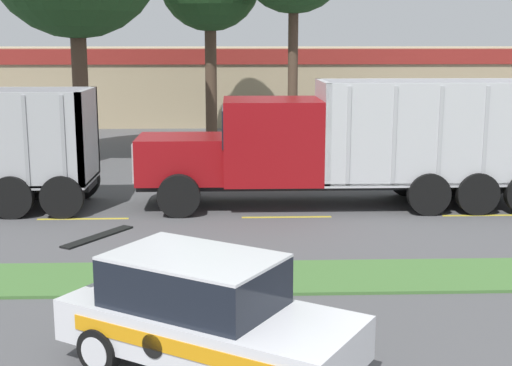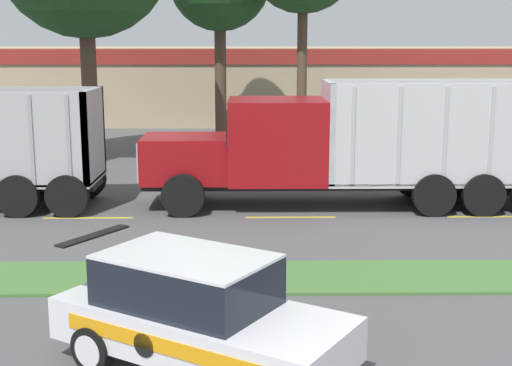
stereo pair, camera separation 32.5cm
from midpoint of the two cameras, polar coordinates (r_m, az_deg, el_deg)
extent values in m
cube|color=#477538|center=(14.42, 8.14, -7.38)|extent=(120.00, 1.98, 0.06)
cube|color=yellow|center=(19.43, -14.14, -2.80)|extent=(2.40, 0.14, 0.01)
cube|color=yellow|center=(19.04, 1.98, -2.74)|extent=(2.40, 0.14, 0.01)
cube|color=yellow|center=(20.15, 17.50, -2.48)|extent=(2.40, 0.14, 0.01)
cube|color=black|center=(20.37, 5.97, 0.04)|extent=(11.17, 1.38, 0.18)
cube|color=maroon|center=(20.10, -6.47, 1.96)|extent=(2.40, 2.06, 1.26)
cube|color=#B7B7BC|center=(20.24, -9.95, 1.92)|extent=(0.06, 1.76, 1.07)
cube|color=maroon|center=(19.99, 0.80, 3.46)|extent=(2.68, 2.51, 2.28)
cube|color=black|center=(19.92, -3.13, 4.58)|extent=(0.04, 2.14, 1.03)
cylinder|color=silver|center=(19.22, 5.25, 5.40)|extent=(0.14, 0.14, 1.53)
cube|color=silver|center=(20.85, 12.92, 0.49)|extent=(6.09, 2.51, 0.12)
cube|color=silver|center=(20.08, 4.87, 4.26)|extent=(0.16, 2.51, 2.72)
cube|color=silver|center=(19.52, 13.98, 3.77)|extent=(6.09, 0.16, 2.72)
cube|color=silver|center=(21.77, 12.29, 4.59)|extent=(6.09, 0.16, 2.72)
cube|color=#B2B2B7|center=(18.90, 6.93, 3.78)|extent=(0.10, 0.04, 2.58)
cube|color=#B2B2B7|center=(19.12, 10.54, 3.76)|extent=(0.10, 0.04, 2.58)
cube|color=#B2B2B7|center=(19.43, 14.06, 3.73)|extent=(0.10, 0.04, 2.58)
cube|color=#B2B2B7|center=(19.80, 17.45, 3.68)|extent=(0.10, 0.04, 2.58)
cylinder|color=black|center=(19.04, -6.69, -1.05)|extent=(1.15, 0.30, 1.15)
cylinder|color=black|center=(21.46, -6.17, 0.36)|extent=(1.15, 0.30, 1.15)
cylinder|color=black|center=(22.79, 18.05, 0.51)|extent=(1.15, 0.30, 1.15)
cylinder|color=black|center=(20.06, 16.87, -0.83)|extent=(1.15, 0.30, 1.15)
cylinder|color=black|center=(22.37, 14.85, 0.49)|extent=(1.15, 0.30, 1.15)
cylinder|color=black|center=(19.67, 13.20, -0.87)|extent=(1.15, 0.30, 1.15)
cylinder|color=black|center=(22.02, 11.54, 0.48)|extent=(1.15, 0.30, 1.15)
cube|color=#ADADB2|center=(20.32, -13.75, 3.76)|extent=(0.16, 2.37, 2.51)
cube|color=#99999E|center=(19.49, -18.40, 3.19)|extent=(0.10, 0.04, 2.38)
cube|color=#99999E|center=(19.24, -15.64, 3.25)|extent=(0.10, 0.04, 2.38)
cylinder|color=black|center=(19.56, -15.71, -1.07)|extent=(1.14, 0.30, 1.14)
cylinder|color=black|center=(21.79, -14.30, 0.24)|extent=(1.14, 0.30, 1.14)
cylinder|color=black|center=(19.92, -19.41, -1.08)|extent=(1.14, 0.30, 1.14)
cylinder|color=black|center=(22.11, -17.65, 0.21)|extent=(1.14, 0.30, 1.14)
cube|color=white|center=(10.27, -4.64, -11.51)|extent=(4.54, 3.76, 0.62)
cube|color=black|center=(10.17, -5.89, -7.83)|extent=(2.81, 2.56, 0.68)
cube|color=white|center=(10.06, -5.94, -5.89)|extent=(2.81, 2.56, 0.04)
cube|color=black|center=(11.15, -13.34, -4.21)|extent=(0.92, 1.29, 0.03)
cube|color=orange|center=(9.59, -7.76, -12.89)|extent=(2.88, 1.83, 0.22)
cylinder|color=black|center=(9.80, -9.27, -12.78)|extent=(0.29, 0.19, 0.34)
cylinder|color=black|center=(10.44, 4.22, -12.96)|extent=(0.67, 0.53, 0.67)
cylinder|color=silver|center=(10.53, 4.48, -12.75)|extent=(0.40, 0.26, 0.47)
cylinder|color=black|center=(10.58, -13.33, -12.92)|extent=(0.67, 0.53, 0.67)
cylinder|color=silver|center=(10.51, -13.74, -13.11)|extent=(0.40, 0.26, 0.47)
cylinder|color=black|center=(11.74, -7.62, -10.21)|extent=(0.67, 0.53, 0.67)
cylinder|color=silver|center=(11.82, -7.30, -10.06)|extent=(0.40, 0.26, 0.47)
cube|color=tan|center=(44.43, 2.82, 8.06)|extent=(40.90, 12.00, 4.26)
cube|color=maroon|center=(38.35, 3.62, 10.05)|extent=(38.86, 0.10, 0.80)
cylinder|color=brown|center=(30.30, 2.65, 8.95)|extent=(0.42, 0.42, 6.78)
cylinder|color=brown|center=(32.41, -3.91, 8.44)|extent=(0.52, 0.52, 6.04)
cylinder|color=brown|center=(27.96, -14.20, 7.82)|extent=(0.59, 0.59, 6.18)
camera|label=1|loc=(0.16, -90.65, -0.13)|focal=50.00mm
camera|label=2|loc=(0.16, 89.35, 0.13)|focal=50.00mm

